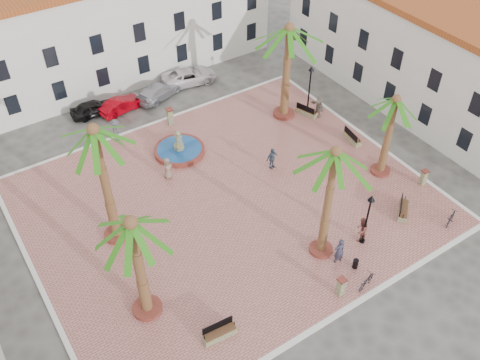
{
  "coord_description": "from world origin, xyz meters",
  "views": [
    {
      "loc": [
        -13.68,
        -22.34,
        25.67
      ],
      "look_at": [
        1.0,
        0.0,
        1.6
      ],
      "focal_mm": 40.0,
      "sensor_mm": 36.0,
      "label": 1
    }
  ],
  "objects": [
    {
      "name": "bicycle_a",
      "position": [
        2.96,
        -10.4,
        0.56
      ],
      "size": [
        1.66,
        0.96,
        0.83
      ],
      "primitive_type": "imported",
      "rotation": [
        0.0,
        0.0,
        1.85
      ],
      "color": "black",
      "rests_on": "plaza"
    },
    {
      "name": "kerb_n",
      "position": [
        0.0,
        11.0,
        0.08
      ],
      "size": [
        26.3,
        0.3,
        0.16
      ],
      "primitive_type": "cube",
      "color": "silver",
      "rests_on": "ground"
    },
    {
      "name": "bollard_e",
      "position": [
        12.4,
        -6.09,
        0.8
      ],
      "size": [
        0.49,
        0.49,
        1.26
      ],
      "rotation": [
        0.0,
        0.0,
        -0.1
      ],
      "color": "#7A7D58",
      "rests_on": "plaza"
    },
    {
      "name": "palm_nw",
      "position": [
        -7.6,
        1.24,
        7.65
      ],
      "size": [
        5.32,
        5.32,
        8.77
      ],
      "color": "brown",
      "rests_on": "plaza"
    },
    {
      "name": "bollard_n",
      "position": [
        0.92,
        10.07,
        0.91
      ],
      "size": [
        0.6,
        0.6,
        1.48
      ],
      "rotation": [
        0.0,
        0.0,
        -0.14
      ],
      "color": "#7A7D58",
      "rests_on": "plaza"
    },
    {
      "name": "pedestrian_east",
      "position": [
        11.58,
        4.46,
        1.04
      ],
      "size": [
        0.65,
        1.69,
        1.78
      ],
      "primitive_type": "imported",
      "rotation": [
        0.0,
        0.0,
        -1.65
      ],
      "color": "#79695C",
      "rests_on": "plaza"
    },
    {
      "name": "car_white",
      "position": [
        5.39,
        14.94,
        0.68
      ],
      "size": [
        5.21,
        3.08,
        1.36
      ],
      "primitive_type": "imported",
      "rotation": [
        0.0,
        0.0,
        1.4
      ],
      "color": "silver",
      "rests_on": "ground"
    },
    {
      "name": "bench_se",
      "position": [
        9.13,
        -7.37,
        0.43
      ],
      "size": [
        1.83,
        1.66,
        1.0
      ],
      "rotation": [
        0.0,
        0.0,
        0.69
      ],
      "color": "#7A7D58",
      "rests_on": "plaza"
    },
    {
      "name": "car_black",
      "position": [
        -3.64,
        14.92,
        0.65
      ],
      "size": [
        3.91,
        1.8,
        1.3
      ],
      "primitive_type": "imported",
      "rotation": [
        0.0,
        0.0,
        1.5
      ],
      "color": "black",
      "rests_on": "ground"
    },
    {
      "name": "cyclist_b",
      "position": [
        5.13,
        -7.54,
        1.06
      ],
      "size": [
        1.08,
        0.97,
        1.82
      ],
      "primitive_type": "imported",
      "rotation": [
        0.0,
        0.0,
        3.51
      ],
      "color": "brown",
      "rests_on": "plaza"
    },
    {
      "name": "fountain",
      "position": [
        -0.22,
        6.5,
        0.42
      ],
      "size": [
        3.81,
        3.81,
        1.97
      ],
      "color": "brown",
      "rests_on": "plaza"
    },
    {
      "name": "pedestrian_north",
      "position": [
        -3.54,
        10.4,
        1.13
      ],
      "size": [
        1.05,
        1.42,
        1.96
      ],
      "primitive_type": "imported",
      "rotation": [
        0.0,
        0.0,
        1.29
      ],
      "color": "#434348",
      "rests_on": "plaza"
    },
    {
      "name": "car_silver",
      "position": [
        2.08,
        14.33,
        0.66
      ],
      "size": [
        4.9,
        3.24,
        1.32
      ],
      "primitive_type": "imported",
      "rotation": [
        0.0,
        0.0,
        1.91
      ],
      "color": "#B2B1BA",
      "rests_on": "ground"
    },
    {
      "name": "palm_sw",
      "position": [
        -8.44,
        -4.89,
        6.35
      ],
      "size": [
        5.45,
        5.45,
        7.45
      ],
      "color": "brown",
      "rests_on": "plaza"
    },
    {
      "name": "cyclist_a",
      "position": [
        2.79,
        -8.12,
        1.12
      ],
      "size": [
        0.75,
        0.54,
        1.94
      ],
      "primitive_type": "imported",
      "rotation": [
        0.0,
        0.0,
        3.02
      ],
      "color": "#2D2D41",
      "rests_on": "plaza"
    },
    {
      "name": "plaza",
      "position": [
        0.0,
        0.0,
        0.07
      ],
      "size": [
        26.0,
        22.0,
        0.15
      ],
      "primitive_type": "cube",
      "color": "#B46960",
      "rests_on": "ground"
    },
    {
      "name": "building_north",
      "position": [
        -0.0,
        19.99,
        4.77
      ],
      "size": [
        30.4,
        7.4,
        9.5
      ],
      "color": "silver",
      "rests_on": "ground"
    },
    {
      "name": "litter_bin",
      "position": [
        3.35,
        -9.06,
        0.48
      ],
      "size": [
        0.34,
        0.34,
        0.66
      ],
      "primitive_type": "cylinder",
      "color": "black",
      "rests_on": "plaza"
    },
    {
      "name": "bollard_se",
      "position": [
        1.3,
        -10.01,
        0.84
      ],
      "size": [
        0.49,
        0.49,
        1.33
      ],
      "rotation": [
        0.0,
        0.0,
        0.04
      ],
      "color": "#7A7D58",
      "rests_on": "plaza"
    },
    {
      "name": "palm_s",
      "position": [
        2.5,
        -6.89,
        7.22
      ],
      "size": [
        4.8,
        4.8,
        8.23
      ],
      "color": "brown",
      "rests_on": "plaza"
    },
    {
      "name": "bench_ne",
      "position": [
        10.92,
        5.13,
        0.42
      ],
      "size": [
        1.1,
        1.89,
        0.95
      ],
      "rotation": [
        0.0,
        0.0,
        1.89
      ],
      "color": "#7A7D58",
      "rests_on": "plaza"
    },
    {
      "name": "lamppost_e",
      "position": [
        11.4,
        5.57,
        2.97
      ],
      "size": [
        0.45,
        0.45,
        4.17
      ],
      "color": "black",
      "rests_on": "plaza"
    },
    {
      "name": "lamppost_s",
      "position": [
        5.14,
        -7.76,
        2.87
      ],
      "size": [
        0.44,
        0.44,
        4.02
      ],
      "color": "black",
      "rests_on": "plaza"
    },
    {
      "name": "bench_e",
      "position": [
        11.68,
        0.4,
        0.42
      ],
      "size": [
        0.83,
        1.89,
        0.96
      ],
      "rotation": [
        0.0,
        0.0,
        1.42
      ],
      "color": "#7A7D58",
      "rests_on": "plaza"
    },
    {
      "name": "kerb_e",
      "position": [
        13.0,
        0.0,
        0.08
      ],
      "size": [
        0.3,
        22.3,
        0.16
      ],
      "primitive_type": "cube",
      "color": "silver",
      "rests_on": "ground"
    },
    {
      "name": "palm_ne",
      "position": [
        9.34,
        6.12,
        6.92
      ],
      "size": [
        5.78,
        5.78,
        8.1
      ],
      "color": "brown",
      "rests_on": "plaza"
    },
    {
      "name": "kerb_w",
      "position": [
        -13.0,
        0.0,
        0.08
      ],
      "size": [
        0.3,
        22.3,
        0.16
      ],
      "primitive_type": "cube",
      "color": "silver",
      "rests_on": "ground"
    },
    {
      "name": "bicycle_b",
      "position": [
        11.08,
        -9.7,
        0.62
      ],
      "size": [
        1.63,
        0.97,
        0.95
      ],
      "primitive_type": "imported",
      "rotation": [
        0.0,
        0.0,
        1.93
      ],
      "color": "black",
      "rests_on": "plaza"
    },
    {
      "name": "palm_e",
      "position": [
        10.91,
        -3.46,
        5.62
      ],
      "size": [
        4.67,
        4.67,
        6.55
      ],
      "color": "brown",
      "rests_on": "plaza"
    },
    {
      "name": "pedestrian_fountain_a",
      "position": [
        -2.25,
        4.4,
        1.0
      ],
      "size": [
        0.83,
        0.54,
        1.7
      ],
      "primitive_type": "imported",
      "rotation": [
        0.0,
        0.0,
        -0.0
      ],
      "color": "#826957",
      "rests_on": "plaza"
    },
    {
      "name": "ground",
      "position": [
        0.0,
        0.0,
        0.0
      ],
      "size": [
        120.0,
        120.0,
        0.0
      ],
      "primitive_type": "plane",
      "color": "#56544F",
      "rests_on": "ground"
    },
    {
      "name": "bench_s",
      "position": [
        -5.95,
        -8.57,
        0.43
      ],
      "size": [
        1.94,
        0.74,
        1.0
      ],
      "rotation": [
        0.0,
        0.0,
        -0.08
      ],
      "color": "#7A7D58",
      "rests_on": "plaza"
    },
    {
      "name": "pedestrian_fountain_b",
      "position": [
        4.59,
        1.24,
        1.01
      ],
      "size": [
        1.04,
        0.52,
        1.71
      ],
      "primitive_type": "imported",
      "rotation": [
        0.0,
        0.0,
        0.11
      ],
      "color": "#374A5C",
      "rests_on": "plaza"
    },
    {
      "name": "kerb_s",
      "position": [
        0.0,
        -11.0,
        0.08
      ],
      "size": [
        26.3,
        0.3,
        0.16
      ],
      "primitive_type": "cube",
      "color": "silver",
      "rests_on": "ground"
    },
    {
      "name": "building_east",
      "position": [
        19.99,
        2.0,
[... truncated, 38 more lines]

